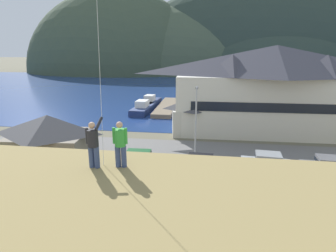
{
  "coord_description": "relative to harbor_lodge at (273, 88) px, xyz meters",
  "views": [
    {
      "loc": [
        4.99,
        -16.52,
        10.66
      ],
      "look_at": [
        1.43,
        9.0,
        3.5
      ],
      "focal_mm": 30.16,
      "sensor_mm": 36.0,
      "label": 1
    }
  ],
  "objects": [
    {
      "name": "parked_car_mid_row_center",
      "position": [
        -14.11,
        -14.28,
        -4.75
      ],
      "size": [
        4.25,
        2.14,
        1.82
      ],
      "color": "#236633",
      "rests_on": "parking_lot_pad"
    },
    {
      "name": "far_hill_east_peak",
      "position": [
        -26.05,
        100.26,
        -5.81
      ],
      "size": [
        138.79,
        61.84,
        60.36
      ],
      "primitive_type": "ellipsoid",
      "color": "#42513D",
      "rests_on": "ground"
    },
    {
      "name": "harbor_lodge",
      "position": [
        0.0,
        0.0,
        0.0
      ],
      "size": [
        25.43,
        9.26,
        10.99
      ],
      "color": "beige",
      "rests_on": "ground"
    },
    {
      "name": "far_hill_center_saddle",
      "position": [
        18.6,
        98.63,
        -5.81
      ],
      "size": [
        99.54,
        62.81,
        51.74
      ],
      "primitive_type": "ellipsoid",
      "color": "#2D3D33",
      "rests_on": "ground"
    },
    {
      "name": "person_companion",
      "position": [
        -11.3,
        -27.39,
        1.49
      ],
      "size": [
        0.55,
        0.4,
        1.74
      ],
      "color": "#384770",
      "rests_on": "grassy_hill_foreground"
    },
    {
      "name": "far_hill_far_shoulder",
      "position": [
        18.68,
        97.62,
        -5.81
      ],
      "size": [
        134.03,
        53.09,
        82.97
      ],
      "primitive_type": "ellipsoid",
      "color": "#2D3D33",
      "rests_on": "ground"
    },
    {
      "name": "bay_water",
      "position": [
        -13.22,
        39.71,
        -5.8
      ],
      "size": [
        360.0,
        84.0,
        0.03
      ],
      "primitive_type": "cube",
      "color": "navy",
      "rests_on": "ground"
    },
    {
      "name": "parked_car_front_row_red",
      "position": [
        -8.68,
        -14.56,
        -4.75
      ],
      "size": [
        4.31,
        2.27,
        1.82
      ],
      "color": "black",
      "rests_on": "parking_lot_pad"
    },
    {
      "name": "moored_boat_inner_slip",
      "position": [
        -18.94,
        9.33,
        -5.09
      ],
      "size": [
        3.16,
        8.36,
        2.16
      ],
      "color": "navy",
      "rests_on": "ground"
    },
    {
      "name": "wharf_dock",
      "position": [
        -15.25,
        12.85,
        -5.46
      ],
      "size": [
        3.2,
        15.55,
        0.7
      ],
      "color": "#70604C",
      "rests_on": "ground"
    },
    {
      "name": "parked_car_mid_row_far",
      "position": [
        -2.9,
        -13.2,
        -4.75
      ],
      "size": [
        4.35,
        2.35,
        1.82
      ],
      "color": "#9EA3A8",
      "rests_on": "parking_lot_pad"
    },
    {
      "name": "ground_plane",
      "position": [
        -13.22,
        -20.29,
        -5.81
      ],
      "size": [
        600.0,
        600.0,
        0.0
      ],
      "primitive_type": "plane",
      "color": "#66604C"
    },
    {
      "name": "parking_lot_pad",
      "position": [
        -13.22,
        -15.29,
        -5.76
      ],
      "size": [
        40.0,
        20.0,
        0.1
      ],
      "primitive_type": "cube",
      "color": "slate",
      "rests_on": "ground"
    },
    {
      "name": "far_hill_west_ridge",
      "position": [
        -50.26,
        92.8,
        -5.81
      ],
      "size": [
        83.81,
        57.69,
        71.65
      ],
      "primitive_type": "ellipsoid",
      "color": "#3D4C38",
      "rests_on": "ground"
    },
    {
      "name": "parked_car_corner_spot",
      "position": [
        2.06,
        -13.4,
        -4.75
      ],
      "size": [
        4.33,
        2.31,
        1.82
      ],
      "color": "slate",
      "rests_on": "parking_lot_pad"
    },
    {
      "name": "storage_shed_near_lot",
      "position": [
        -22.09,
        -14.46,
        -3.23
      ],
      "size": [
        7.48,
        5.91,
        4.97
      ],
      "color": "#756B5B",
      "rests_on": "ground"
    },
    {
      "name": "moored_boat_outer_mooring",
      "position": [
        -12.05,
        12.97,
        -5.09
      ],
      "size": [
        2.08,
        5.66,
        2.16
      ],
      "color": "silver",
      "rests_on": "ground"
    },
    {
      "name": "parked_car_lone_by_shed",
      "position": [
        -17.58,
        -20.65,
        -4.75
      ],
      "size": [
        4.3,
        2.24,
        1.82
      ],
      "color": "slate",
      "rests_on": "parking_lot_pad"
    },
    {
      "name": "person_kite_flyer",
      "position": [
        -12.27,
        -27.57,
        1.51
      ],
      "size": [
        0.56,
        0.64,
        1.86
      ],
      "color": "#384770",
      "rests_on": "grassy_hill_foreground"
    },
    {
      "name": "moored_boat_wharfside",
      "position": [
        -18.79,
        14.87,
        -5.09
      ],
      "size": [
        3.13,
        7.6,
        2.16
      ],
      "color": "navy",
      "rests_on": "ground"
    },
    {
      "name": "storage_shed_waterside",
      "position": [
        -10.0,
        -1.94,
        -3.39
      ],
      "size": [
        5.95,
        5.16,
        4.68
      ],
      "color": "beige",
      "rests_on": "ground"
    },
    {
      "name": "parking_light_pole",
      "position": [
        -9.22,
        -9.74,
        -1.72
      ],
      "size": [
        0.24,
        0.78,
        6.92
      ],
      "color": "#ADADB2",
      "rests_on": "parking_lot_pad"
    },
    {
      "name": "parked_car_back_row_left",
      "position": [
        -5.27,
        -19.61,
        -4.75
      ],
      "size": [
        4.26,
        2.18,
        1.82
      ],
      "color": "navy",
      "rests_on": "parking_lot_pad"
    }
  ]
}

